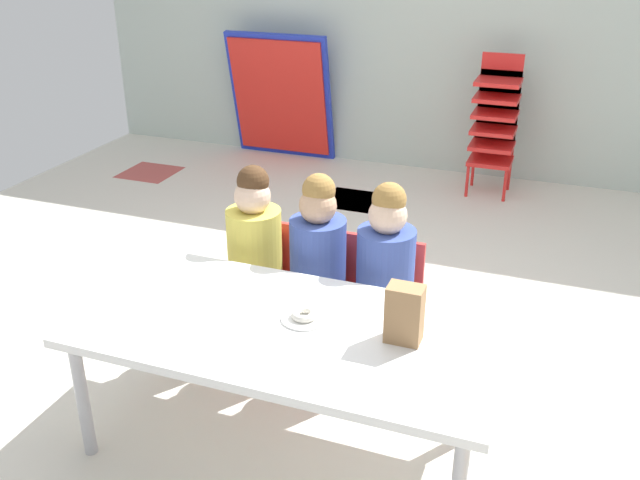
# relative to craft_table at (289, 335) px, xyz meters

# --- Properties ---
(ground_plane) EXTENTS (6.17, 5.54, 0.02)m
(ground_plane) POSITION_rel_craft_table_xyz_m (-0.13, 0.83, -0.51)
(ground_plane) COLOR silver
(back_wall) EXTENTS (6.17, 0.10, 2.53)m
(back_wall) POSITION_rel_craft_table_xyz_m (-0.13, 3.60, 0.76)
(back_wall) COLOR #B2C1B7
(back_wall) RESTS_ON ground_plane
(craft_table) EXTENTS (1.61, 0.81, 0.55)m
(craft_table) POSITION_rel_craft_table_xyz_m (0.00, 0.00, 0.00)
(craft_table) COLOR white
(craft_table) RESTS_ON ground_plane
(seated_child_near_camera) EXTENTS (0.34, 0.34, 0.92)m
(seated_child_near_camera) POSITION_rel_craft_table_xyz_m (-0.44, 0.64, 0.05)
(seated_child_near_camera) COLOR red
(seated_child_near_camera) RESTS_ON ground_plane
(seated_child_middle_seat) EXTENTS (0.32, 0.32, 0.92)m
(seated_child_middle_seat) POSITION_rel_craft_table_xyz_m (-0.12, 0.64, 0.05)
(seated_child_middle_seat) COLOR red
(seated_child_middle_seat) RESTS_ON ground_plane
(seated_child_far_right) EXTENTS (0.32, 0.32, 0.92)m
(seated_child_far_right) POSITION_rel_craft_table_xyz_m (0.20, 0.64, 0.05)
(seated_child_far_right) COLOR red
(seated_child_far_right) RESTS_ON ground_plane
(kid_chair_red_stack) EXTENTS (0.32, 0.30, 1.04)m
(kid_chair_red_stack) POSITION_rel_craft_table_xyz_m (0.33, 3.18, 0.07)
(kid_chair_red_stack) COLOR red
(kid_chair_red_stack) RESTS_ON ground_plane
(folded_activity_table) EXTENTS (0.90, 0.29, 1.09)m
(folded_activity_table) POSITION_rel_craft_table_xyz_m (-1.51, 3.40, 0.03)
(folded_activity_table) COLOR #1E33BF
(folded_activity_table) RESTS_ON ground_plane
(paper_bag_brown) EXTENTS (0.13, 0.09, 0.22)m
(paper_bag_brown) POSITION_rel_craft_table_xyz_m (0.43, 0.05, 0.15)
(paper_bag_brown) COLOR #9E754C
(paper_bag_brown) RESTS_ON craft_table
(paper_plate_near_edge) EXTENTS (0.18, 0.18, 0.01)m
(paper_plate_near_edge) POSITION_rel_craft_table_xyz_m (0.04, 0.06, 0.05)
(paper_plate_near_edge) COLOR white
(paper_plate_near_edge) RESTS_ON craft_table
(donut_powdered_on_plate) EXTENTS (0.10, 0.10, 0.03)m
(donut_powdered_on_plate) POSITION_rel_craft_table_xyz_m (0.04, 0.06, 0.07)
(donut_powdered_on_plate) COLOR white
(donut_powdered_on_plate) RESTS_ON craft_table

